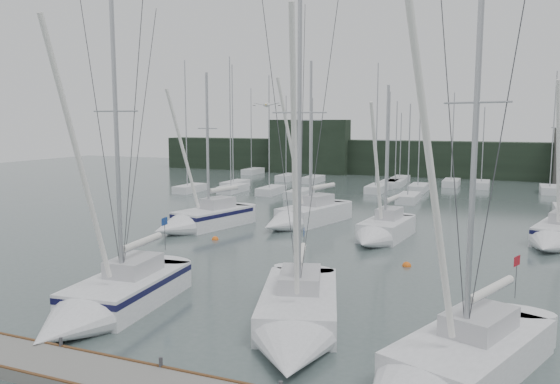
{
  "coord_description": "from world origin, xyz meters",
  "views": [
    {
      "loc": [
        7.53,
        -17.35,
        7.94
      ],
      "look_at": [
        -1.79,
        5.0,
        4.74
      ],
      "focal_mm": 35.0,
      "sensor_mm": 36.0,
      "label": 1
    }
  ],
  "objects_px": {
    "sailboat_near_left": "(105,303)",
    "buoy_b": "(407,266)",
    "sailboat_mid_c": "(380,233)",
    "buoy_c": "(215,240)",
    "sailboat_near_center": "(296,323)",
    "sailboat_mid_a": "(198,221)",
    "sailboat_mid_d": "(557,236)",
    "sailboat_near_right": "(441,375)",
    "sailboat_mid_b": "(300,217)"
  },
  "relations": [
    {
      "from": "sailboat_mid_a",
      "to": "buoy_c",
      "type": "bearing_deg",
      "value": -27.0
    },
    {
      "from": "sailboat_near_left",
      "to": "sailboat_mid_a",
      "type": "bearing_deg",
      "value": 103.55
    },
    {
      "from": "sailboat_near_center",
      "to": "sailboat_near_right",
      "type": "distance_m",
      "value": 5.86
    },
    {
      "from": "sailboat_near_left",
      "to": "sailboat_mid_d",
      "type": "distance_m",
      "value": 27.74
    },
    {
      "from": "sailboat_near_center",
      "to": "sailboat_mid_a",
      "type": "relative_size",
      "value": 1.15
    },
    {
      "from": "sailboat_mid_c",
      "to": "sailboat_mid_d",
      "type": "xyz_separation_m",
      "value": [
        10.62,
        3.13,
        0.02
      ]
    },
    {
      "from": "sailboat_near_center",
      "to": "sailboat_mid_a",
      "type": "xyz_separation_m",
      "value": [
        -13.7,
        15.86,
        0.15
      ]
    },
    {
      "from": "sailboat_near_right",
      "to": "sailboat_mid_b",
      "type": "xyz_separation_m",
      "value": [
        -12.76,
        22.3,
        0.08
      ]
    },
    {
      "from": "sailboat_near_left",
      "to": "buoy_c",
      "type": "height_order",
      "value": "sailboat_near_left"
    },
    {
      "from": "buoy_b",
      "to": "buoy_c",
      "type": "distance_m",
      "value": 13.12
    },
    {
      "from": "sailboat_near_right",
      "to": "sailboat_mid_b",
      "type": "distance_m",
      "value": 25.69
    },
    {
      "from": "buoy_c",
      "to": "sailboat_near_left",
      "type": "bearing_deg",
      "value": -78.15
    },
    {
      "from": "sailboat_near_right",
      "to": "buoy_c",
      "type": "xyz_separation_m",
      "value": [
        -16.33,
        15.58,
        -0.55
      ]
    },
    {
      "from": "sailboat_near_center",
      "to": "buoy_c",
      "type": "distance_m",
      "value": 17.24
    },
    {
      "from": "sailboat_mid_c",
      "to": "sailboat_mid_d",
      "type": "relative_size",
      "value": 0.88
    },
    {
      "from": "sailboat_mid_b",
      "to": "buoy_b",
      "type": "height_order",
      "value": "sailboat_mid_b"
    },
    {
      "from": "sailboat_near_right",
      "to": "sailboat_mid_a",
      "type": "height_order",
      "value": "sailboat_near_right"
    },
    {
      "from": "sailboat_near_left",
      "to": "sailboat_near_right",
      "type": "xyz_separation_m",
      "value": [
        13.3,
        -1.17,
        -0.05
      ]
    },
    {
      "from": "sailboat_near_left",
      "to": "sailboat_mid_c",
      "type": "height_order",
      "value": "sailboat_near_left"
    },
    {
      "from": "buoy_b",
      "to": "sailboat_mid_c",
      "type": "bearing_deg",
      "value": 116.07
    },
    {
      "from": "sailboat_mid_c",
      "to": "sailboat_mid_a",
      "type": "bearing_deg",
      "value": -168.72
    },
    {
      "from": "sailboat_near_left",
      "to": "sailboat_mid_c",
      "type": "bearing_deg",
      "value": 62.55
    },
    {
      "from": "sailboat_mid_a",
      "to": "buoy_b",
      "type": "height_order",
      "value": "sailboat_mid_a"
    },
    {
      "from": "sailboat_mid_a",
      "to": "sailboat_mid_b",
      "type": "height_order",
      "value": "sailboat_mid_b"
    },
    {
      "from": "sailboat_near_left",
      "to": "buoy_c",
      "type": "xyz_separation_m",
      "value": [
        -3.02,
        14.41,
        -0.61
      ]
    },
    {
      "from": "sailboat_near_center",
      "to": "sailboat_mid_d",
      "type": "height_order",
      "value": "sailboat_near_center"
    },
    {
      "from": "sailboat_near_center",
      "to": "buoy_b",
      "type": "relative_size",
      "value": 28.71
    },
    {
      "from": "sailboat_near_right",
      "to": "sailboat_mid_d",
      "type": "relative_size",
      "value": 1.15
    },
    {
      "from": "sailboat_near_left",
      "to": "buoy_b",
      "type": "height_order",
      "value": "sailboat_near_left"
    },
    {
      "from": "sailboat_mid_d",
      "to": "buoy_c",
      "type": "bearing_deg",
      "value": -146.99
    },
    {
      "from": "sailboat_near_right",
      "to": "buoy_c",
      "type": "distance_m",
      "value": 22.57
    },
    {
      "from": "sailboat_near_right",
      "to": "sailboat_mid_b",
      "type": "relative_size",
      "value": 1.08
    },
    {
      "from": "sailboat_mid_c",
      "to": "sailboat_mid_b",
      "type": "bearing_deg",
      "value": 161.83
    },
    {
      "from": "sailboat_mid_a",
      "to": "sailboat_mid_c",
      "type": "relative_size",
      "value": 1.11
    },
    {
      "from": "sailboat_mid_c",
      "to": "buoy_c",
      "type": "distance_m",
      "value": 10.96
    },
    {
      "from": "sailboat_mid_a",
      "to": "sailboat_mid_d",
      "type": "bearing_deg",
      "value": 25.15
    },
    {
      "from": "sailboat_mid_b",
      "to": "buoy_c",
      "type": "bearing_deg",
      "value": -102.54
    },
    {
      "from": "sailboat_mid_c",
      "to": "buoy_c",
      "type": "relative_size",
      "value": 24.14
    },
    {
      "from": "sailboat_near_left",
      "to": "sailboat_mid_b",
      "type": "height_order",
      "value": "sailboat_near_left"
    },
    {
      "from": "sailboat_mid_a",
      "to": "sailboat_near_left",
      "type": "bearing_deg",
      "value": -56.02
    },
    {
      "from": "sailboat_near_center",
      "to": "buoy_c",
      "type": "height_order",
      "value": "sailboat_near_center"
    },
    {
      "from": "sailboat_near_center",
      "to": "sailboat_mid_c",
      "type": "distance_m",
      "value": 16.99
    },
    {
      "from": "sailboat_near_center",
      "to": "buoy_b",
      "type": "xyz_separation_m",
      "value": [
        2.09,
        11.52,
        -0.51
      ]
    },
    {
      "from": "sailboat_near_left",
      "to": "sailboat_mid_b",
      "type": "xyz_separation_m",
      "value": [
        0.55,
        21.13,
        0.03
      ]
    },
    {
      "from": "sailboat_near_center",
      "to": "buoy_b",
      "type": "height_order",
      "value": "sailboat_near_center"
    },
    {
      "from": "sailboat_near_left",
      "to": "buoy_b",
      "type": "relative_size",
      "value": 28.72
    },
    {
      "from": "sailboat_near_center",
      "to": "sailboat_mid_c",
      "type": "height_order",
      "value": "sailboat_near_center"
    },
    {
      "from": "sailboat_mid_a",
      "to": "sailboat_mid_c",
      "type": "distance_m",
      "value": 13.16
    },
    {
      "from": "sailboat_mid_a",
      "to": "sailboat_mid_c",
      "type": "bearing_deg",
      "value": 19.89
    },
    {
      "from": "sailboat_near_right",
      "to": "buoy_c",
      "type": "relative_size",
      "value": 31.49
    }
  ]
}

